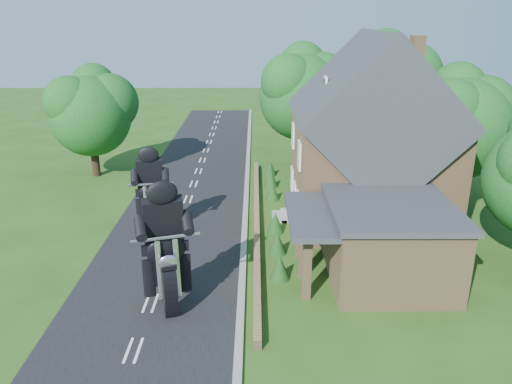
{
  "coord_description": "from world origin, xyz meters",
  "views": [
    {
      "loc": [
        4.23,
        -20.42,
        10.96
      ],
      "look_at": [
        4.26,
        2.53,
        2.8
      ],
      "focal_mm": 35.0,
      "sensor_mm": 36.0,
      "label": 1
    }
  ],
  "objects_px": {
    "motorcycle_lead": "(168,289)",
    "motorcycle_follow": "(153,221)",
    "garden_wall": "(257,221)",
    "house": "(370,144)",
    "annex": "(385,240)"
  },
  "relations": [
    {
      "from": "garden_wall",
      "to": "motorcycle_lead",
      "type": "xyz_separation_m",
      "value": [
        -3.51,
        -8.26,
        0.6
      ]
    },
    {
      "from": "garden_wall",
      "to": "annex",
      "type": "bearing_deg",
      "value": -46.16
    },
    {
      "from": "house",
      "to": "motorcycle_follow",
      "type": "height_order",
      "value": "house"
    },
    {
      "from": "house",
      "to": "motorcycle_follow",
      "type": "bearing_deg",
      "value": -169.55
    },
    {
      "from": "house",
      "to": "annex",
      "type": "relative_size",
      "value": 1.45
    },
    {
      "from": "garden_wall",
      "to": "motorcycle_lead",
      "type": "bearing_deg",
      "value": -113.02
    },
    {
      "from": "garden_wall",
      "to": "house",
      "type": "relative_size",
      "value": 2.15
    },
    {
      "from": "motorcycle_lead",
      "to": "motorcycle_follow",
      "type": "relative_size",
      "value": 1.12
    },
    {
      "from": "garden_wall",
      "to": "motorcycle_lead",
      "type": "height_order",
      "value": "motorcycle_lead"
    },
    {
      "from": "garden_wall",
      "to": "house",
      "type": "height_order",
      "value": "house"
    },
    {
      "from": "motorcycle_lead",
      "to": "motorcycle_follow",
      "type": "distance_m",
      "value": 7.38
    },
    {
      "from": "motorcycle_lead",
      "to": "motorcycle_follow",
      "type": "height_order",
      "value": "motorcycle_lead"
    },
    {
      "from": "house",
      "to": "motorcycle_lead",
      "type": "relative_size",
      "value": 5.96
    },
    {
      "from": "motorcycle_lead",
      "to": "motorcycle_follow",
      "type": "xyz_separation_m",
      "value": [
        -1.94,
        7.12,
        -0.09
      ]
    },
    {
      "from": "garden_wall",
      "to": "house",
      "type": "distance_m",
      "value": 7.52
    }
  ]
}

